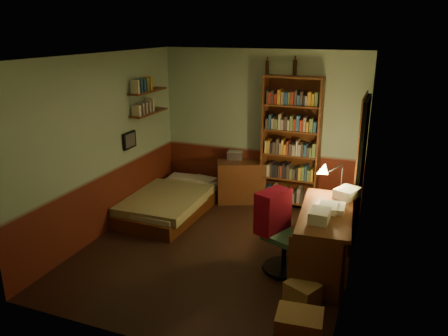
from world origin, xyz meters
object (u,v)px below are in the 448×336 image
(bookshelf, at_px, (291,144))
(bed, at_px, (171,195))
(desk, at_px, (324,240))
(desk_lamp, at_px, (342,171))
(office_chair, at_px, (285,235))
(dresser, at_px, (241,182))
(cardboard_box_a, at_px, (299,328))
(mini_stereo, at_px, (235,155))
(cardboard_box_b, at_px, (302,293))

(bookshelf, bearing_deg, bed, -150.26)
(bed, bearing_deg, desk, -17.21)
(bookshelf, bearing_deg, desk_lamp, -48.46)
(bookshelf, relative_size, office_chair, 2.25)
(desk, distance_m, desk_lamp, 1.00)
(dresser, bearing_deg, cardboard_box_a, -85.05)
(mini_stereo, distance_m, bookshelf, 1.03)
(bed, distance_m, dresser, 1.26)
(desk, height_order, cardboard_box_b, desk)
(cardboard_box_a, bearing_deg, desk_lamp, 87.98)
(office_chair, bearing_deg, desk, 50.44)
(desk_lamp, relative_size, cardboard_box_b, 1.78)
(bed, relative_size, desk, 1.33)
(mini_stereo, xyz_separation_m, cardboard_box_b, (1.77, -2.71, -0.67))
(desk_lamp, bearing_deg, dresser, 155.59)
(bookshelf, distance_m, cardboard_box_a, 3.57)
(mini_stereo, xyz_separation_m, desk, (1.86, -1.89, -0.40))
(mini_stereo, height_order, office_chair, office_chair)
(bed, distance_m, mini_stereo, 1.34)
(mini_stereo, relative_size, desk_lamp, 0.43)
(bed, height_order, cardboard_box_a, bed)
(cardboard_box_b, bearing_deg, mini_stereo, 123.17)
(desk_lamp, height_order, office_chair, desk_lamp)
(office_chair, xyz_separation_m, cardboard_box_b, (0.36, -0.59, -0.37))
(bookshelf, bearing_deg, desk, -63.01)
(mini_stereo, distance_m, desk_lamp, 2.30)
(desk, relative_size, office_chair, 1.51)
(mini_stereo, bearing_deg, bookshelf, -12.67)
(desk_lamp, bearing_deg, cardboard_box_a, -85.76)
(desk, bearing_deg, dresser, 129.60)
(bed, distance_m, cardboard_box_b, 3.08)
(cardboard_box_a, bearing_deg, bookshelf, 104.88)
(dresser, relative_size, desk, 0.55)
(bookshelf, height_order, office_chair, bookshelf)
(mini_stereo, xyz_separation_m, bookshelf, (0.98, -0.04, 0.31))
(cardboard_box_a, height_order, cardboard_box_b, cardboard_box_a)
(bed, height_order, desk, desk)
(bed, relative_size, cardboard_box_a, 4.49)
(bookshelf, height_order, cardboard_box_b, bookshelf)
(mini_stereo, xyz_separation_m, desk_lamp, (1.95, -1.19, 0.30))
(desk_lamp, bearing_deg, bed, -178.10)
(desk_lamp, bearing_deg, cardboard_box_b, -90.30)
(cardboard_box_a, bearing_deg, cardboard_box_b, 98.46)
(desk_lamp, xyz_separation_m, cardboard_box_a, (-0.08, -2.18, -0.93))
(cardboard_box_a, bearing_deg, bed, 137.79)
(mini_stereo, bearing_deg, desk, -55.70)
(dresser, height_order, desk_lamp, desk_lamp)
(bed, bearing_deg, bookshelf, 30.06)
(desk, height_order, desk_lamp, desk_lamp)
(dresser, xyz_separation_m, mini_stereo, (-0.16, 0.12, 0.43))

